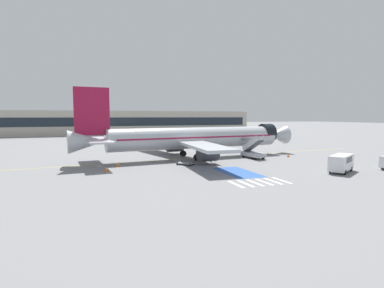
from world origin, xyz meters
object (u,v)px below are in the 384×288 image
traffic_cone_0 (118,164)px  traffic_cone_1 (288,155)px  airliner (194,138)px  terminal_building (125,123)px  fuel_tanker (144,140)px  service_van_0 (341,162)px  boarding_stairs_forward (253,152)px  ground_crew_1 (215,155)px  baggage_cart (185,163)px  ground_crew_0 (211,156)px  traffic_cone_2 (106,169)px

traffic_cone_0 → traffic_cone_1: size_ratio=1.19×
airliner → terminal_building: (-2.26, 77.53, 1.24)m
fuel_tanker → service_van_0: fuel_tanker is taller
terminal_building → fuel_tanker: bearing=-92.3°
fuel_tanker → boarding_stairs_forward: bearing=26.0°
airliner → fuel_tanker: (-4.49, 22.97, -1.80)m
airliner → ground_crew_1: airliner is taller
baggage_cart → ground_crew_0: 5.37m
ground_crew_1 → traffic_cone_2: (-18.08, -4.52, -0.64)m
service_van_0 → traffic_cone_1: (2.96, 14.77, -1.09)m
fuel_tanker → traffic_cone_2: 33.23m
traffic_cone_0 → traffic_cone_2: 4.14m
service_van_0 → baggage_cart: service_van_0 is taller
ground_crew_0 → traffic_cone_2: bearing=-75.3°
service_van_0 → ground_crew_0: 19.26m
boarding_stairs_forward → baggage_cart: boarding_stairs_forward is taller
fuel_tanker → traffic_cone_1: fuel_tanker is taller
traffic_cone_1 → fuel_tanker: bearing=127.7°
airliner → terminal_building: size_ratio=0.38×
fuel_tanker → traffic_cone_2: size_ratio=15.08×
fuel_tanker → ground_crew_0: (5.69, -27.72, -0.84)m
boarding_stairs_forward → traffic_cone_0: bearing=177.5°
fuel_tanker → ground_crew_0: fuel_tanker is taller
airliner → traffic_cone_2: 18.05m
fuel_tanker → terminal_building: 54.69m
airliner → boarding_stairs_forward: size_ratio=7.78×
airliner → terminal_building: bearing=176.6°
service_van_0 → traffic_cone_2: service_van_0 is taller
ground_crew_0 → ground_crew_1: bearing=132.8°
airliner → fuel_tanker: 23.47m
ground_crew_1 → service_van_0: bearing=58.0°
airliner → ground_crew_1: size_ratio=24.23×
ground_crew_0 → ground_crew_1: (1.17, 0.98, 0.05)m
ground_crew_0 → traffic_cone_1: bearing=93.6°
airliner → ground_crew_0: bearing=9.1°
boarding_stairs_forward → ground_crew_0: size_ratio=3.26×
service_van_0 → traffic_cone_0: size_ratio=8.02×
airliner → boarding_stairs_forward: (9.88, -3.56, -2.57)m
traffic_cone_0 → traffic_cone_2: traffic_cone_2 is taller
ground_crew_0 → baggage_cart: bearing=-68.4°
baggage_cart → traffic_cone_0: 10.14m
airliner → traffic_cone_2: size_ratio=59.77×
airliner → ground_crew_1: bearing=27.1°
boarding_stairs_forward → service_van_0: bearing=-81.1°
fuel_tanker → baggage_cart: fuel_tanker is taller
fuel_tanker → traffic_cone_1: (21.24, -27.52, -1.49)m
airliner → traffic_cone_0: 14.91m
ground_crew_0 → terminal_building: 82.45m
boarding_stairs_forward → ground_crew_1: size_ratio=3.12×
boarding_stairs_forward → terminal_building: terminal_building is taller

